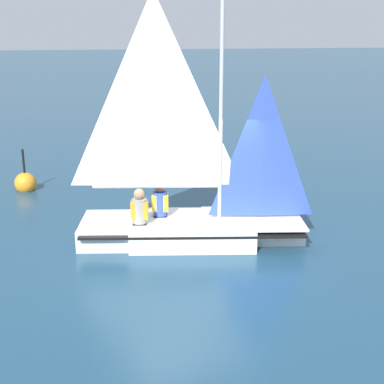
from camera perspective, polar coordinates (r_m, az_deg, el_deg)
The scene contains 5 objects.
ground_plane at distance 11.18m, azimuth 0.00°, elevation -5.06°, with size 260.00×260.00×0.00m, color navy.
sailboat_main at distance 10.95m, azimuth -0.33°, elevation -1.80°, with size 4.75×2.61×5.04m.
sailor_helm at distance 11.23m, azimuth -3.41°, elevation -1.63°, with size 0.39×0.36×1.16m.
sailor_crew at distance 10.81m, azimuth -5.60°, elevation -2.42°, with size 0.39×0.36×1.16m.
buoy_marker at distance 15.23m, azimuth -17.34°, elevation 0.94°, with size 0.59×0.59×1.23m.
Camera 1 is at (2.54, 10.07, 4.14)m, focal length 50.00 mm.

